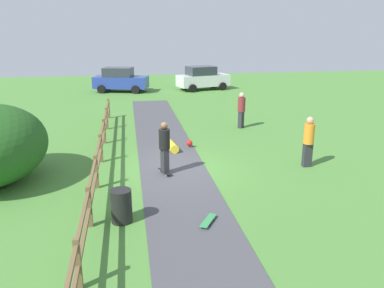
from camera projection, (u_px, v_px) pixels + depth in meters
ground_plane at (173, 169)px, 14.25m from camera, size 60.00×60.00×0.00m
asphalt_path at (173, 169)px, 14.24m from camera, size 2.40×28.00×0.02m
wooden_fence at (99, 156)px, 13.65m from camera, size 0.12×18.12×1.10m
trash_bin at (121, 206)px, 10.30m from camera, size 0.56×0.56×0.90m
skater_riding at (165, 145)px, 13.51m from camera, size 0.48×0.82×1.85m
skater_fallen at (172, 145)px, 16.57m from camera, size 1.24×1.48×0.36m
skateboard_loose at (208, 221)px, 10.29m from camera, size 0.59×0.79×0.08m
bystander_orange at (309, 139)px, 14.27m from camera, size 0.39×0.39×1.88m
bystander_maroon at (241, 108)px, 19.87m from camera, size 0.54×0.54×1.82m
parked_car_white at (203, 78)px, 32.18m from camera, size 4.49×2.79×1.92m
parked_car_blue at (120, 80)px, 31.17m from camera, size 4.49×2.77×1.92m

